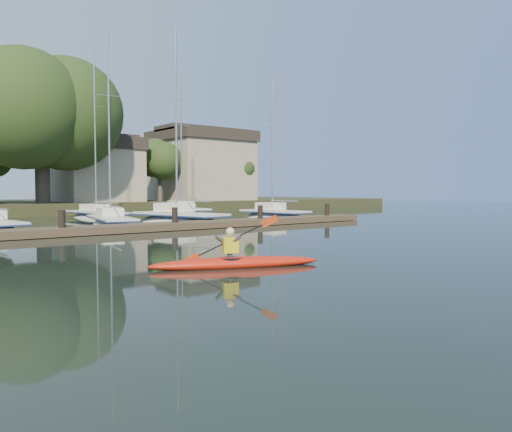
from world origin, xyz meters
TOP-DOWN VIEW (x-y plane):
  - ground at (0.00, 0.00)m, footprint 160.00×160.00m
  - kayak at (-2.33, 1.20)m, footprint 4.73×2.44m
  - dock at (0.00, 14.00)m, footprint 34.00×2.00m
  - sailboat_2 at (1.34, 18.69)m, footprint 3.41×8.26m
  - sailboat_3 at (5.84, 18.43)m, footprint 3.97×8.92m
  - sailboat_4 at (14.01, 18.49)m, footprint 2.63×7.14m
  - sailboat_6 at (3.49, 26.39)m, footprint 2.70×9.14m
  - sailboat_7 at (11.09, 26.97)m, footprint 3.03×8.40m
  - shore at (1.61, 40.29)m, footprint 90.00×25.25m

SIDE VIEW (x-z plane):
  - sailboat_3 at x=5.84m, z-range -7.17..6.76m
  - sailboat_7 at x=11.09m, z-range -6.82..6.43m
  - sailboat_4 at x=14.01m, z-range -6.14..5.75m
  - sailboat_6 at x=3.49m, z-range -7.33..7.00m
  - sailboat_2 at x=1.34m, z-range -6.83..6.49m
  - ground at x=0.00m, z-range 0.00..0.00m
  - kayak at x=-2.33m, z-range -0.59..0.96m
  - dock at x=0.00m, z-range -0.70..1.10m
  - shore at x=1.61m, z-range -3.15..9.60m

